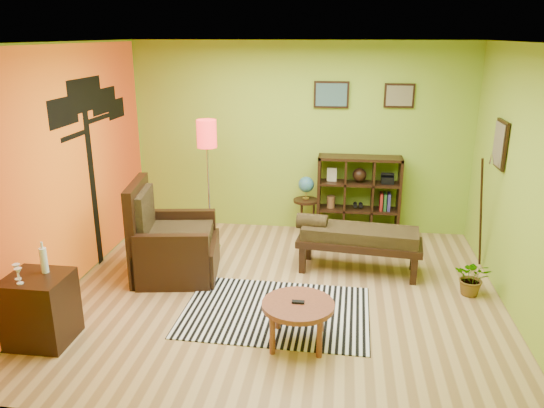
# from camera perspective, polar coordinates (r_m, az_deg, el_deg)

# --- Properties ---
(ground) EXTENTS (5.00, 5.00, 0.00)m
(ground) POSITION_cam_1_polar(r_m,az_deg,el_deg) (6.25, 0.98, -9.61)
(ground) COLOR tan
(ground) RESTS_ON ground
(room_shell) EXTENTS (5.04, 4.54, 2.82)m
(room_shell) POSITION_cam_1_polar(r_m,az_deg,el_deg) (5.67, 0.15, 6.86)
(room_shell) COLOR #8BB02E
(room_shell) RESTS_ON ground
(zebra_rug) EXTENTS (2.03, 1.46, 0.01)m
(zebra_rug) POSITION_cam_1_polar(r_m,az_deg,el_deg) (5.87, 0.41, -11.49)
(zebra_rug) COLOR white
(zebra_rug) RESTS_ON ground
(coffee_table) EXTENTS (0.70, 0.70, 0.45)m
(coffee_table) POSITION_cam_1_polar(r_m,az_deg,el_deg) (5.18, 2.82, -11.16)
(coffee_table) COLOR brown
(coffee_table) RESTS_ON ground
(armchair) EXTENTS (1.13, 1.13, 1.20)m
(armchair) POSITION_cam_1_polar(r_m,az_deg,el_deg) (6.69, -10.86, -4.58)
(armchair) COLOR black
(armchair) RESTS_ON ground
(side_cabinet) EXTENTS (0.58, 0.53, 1.01)m
(side_cabinet) POSITION_cam_1_polar(r_m,az_deg,el_deg) (5.68, -23.70, -10.25)
(side_cabinet) COLOR black
(side_cabinet) RESTS_ON ground
(floor_lamp) EXTENTS (0.27, 0.27, 1.81)m
(floor_lamp) POSITION_cam_1_polar(r_m,az_deg,el_deg) (7.12, -7.00, 6.25)
(floor_lamp) COLOR silver
(floor_lamp) RESTS_ON ground
(globe_table) EXTENTS (0.37, 0.37, 0.89)m
(globe_table) POSITION_cam_1_polar(r_m,az_deg,el_deg) (7.79, 3.68, 1.39)
(globe_table) COLOR black
(globe_table) RESTS_ON ground
(cube_shelf) EXTENTS (1.20, 0.35, 1.20)m
(cube_shelf) POSITION_cam_1_polar(r_m,az_deg,el_deg) (7.88, 9.38, 0.79)
(cube_shelf) COLOR black
(cube_shelf) RESTS_ON ground
(bench) EXTENTS (1.59, 0.71, 0.71)m
(bench) POSITION_cam_1_polar(r_m,az_deg,el_deg) (6.72, 9.01, -3.53)
(bench) COLOR black
(bench) RESTS_ON ground
(potted_plant) EXTENTS (0.51, 0.53, 0.34)m
(potted_plant) POSITION_cam_1_polar(r_m,az_deg,el_deg) (6.57, 20.74, -7.78)
(potted_plant) COLOR #26661E
(potted_plant) RESTS_ON ground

